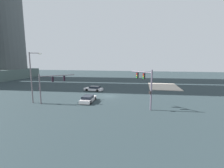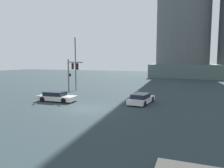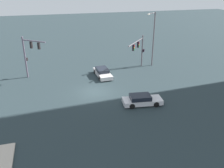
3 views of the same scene
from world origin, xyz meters
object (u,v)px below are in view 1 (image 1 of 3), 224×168
Objects in this scene: sedan_car_approaching at (94,89)px; sedan_car_waiting_far at (88,99)px; traffic_signal_near_corner at (147,83)px; traffic_signal_opposite_side at (50,82)px; streetlamp_curved_arm at (32,75)px.

sedan_car_waiting_far is at bearing 109.62° from sedan_car_approaching.
traffic_signal_opposite_side is at bearing 37.84° from traffic_signal_near_corner.
streetlamp_curved_arm is (-0.98, 2.79, 1.44)m from traffic_signal_opposite_side.
traffic_signal_near_corner is 11.16m from sedan_car_waiting_far.
traffic_signal_near_corner is 1.18× the size of traffic_signal_opposite_side.
streetlamp_curved_arm is 1.86× the size of sedan_car_approaching.
sedan_car_approaching is 10.49m from sedan_car_waiting_far.
streetlamp_curved_arm reaches higher than traffic_signal_near_corner.
traffic_signal_near_corner is 19.71m from streetlamp_curved_arm.
traffic_signal_near_corner is 16.89m from traffic_signal_opposite_side.
streetlamp_curved_arm is at bearing 68.51° from sedan_car_approaching.
sedan_car_approaching is (12.88, -7.00, -4.53)m from streetlamp_curved_arm.
traffic_signal_opposite_side is 1.10× the size of sedan_car_approaching.
traffic_signal_near_corner is at bearing -26.75° from streetlamp_curved_arm.
traffic_signal_near_corner reaches higher than sedan_car_waiting_far.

